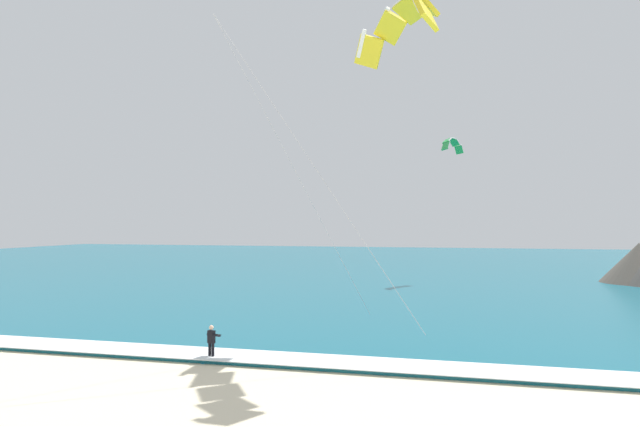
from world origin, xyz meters
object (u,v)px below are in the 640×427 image
object	(u,v)px
surfboard	(211,360)
kite_primary	(401,22)
kitesurfer	(212,341)
kite_distant	(452,144)

from	to	relation	value
surfboard	kite_primary	world-z (taller)	kite_primary
kitesurfer	kite_distant	xyz separation A→B (m)	(10.98, 37.77, 14.28)
surfboard	kite_distant	world-z (taller)	kite_distant
kitesurfer	kite_primary	world-z (taller)	kite_primary
surfboard	kite_primary	distance (m)	19.99
kitesurfer	kite_distant	world-z (taller)	kite_distant
kite_distant	surfboard	bearing A→B (deg)	-106.21
kitesurfer	kite_distant	bearing A→B (deg)	73.79
kite_primary	kite_distant	xyz separation A→B (m)	(2.56, 32.38, -2.10)
kitesurfer	kite_primary	xyz separation A→B (m)	(8.42, 5.40, 16.39)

